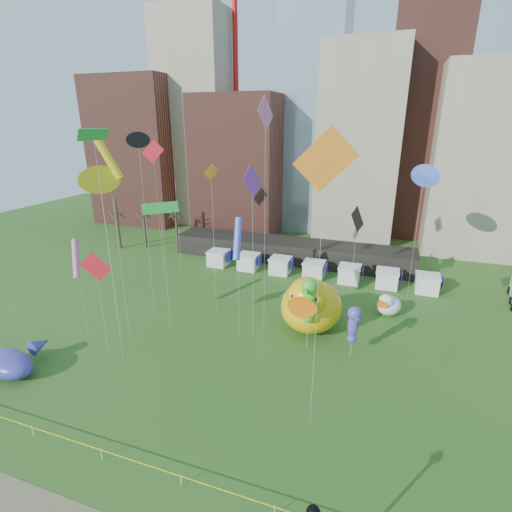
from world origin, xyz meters
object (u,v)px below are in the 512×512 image
at_px(small_duck, 388,305).
at_px(seahorse_green, 309,297).
at_px(whale_inflatable, 10,362).
at_px(big_duck, 310,304).
at_px(seahorse_purple, 353,322).

distance_m(small_duck, seahorse_green, 13.27).
height_order(seahorse_green, whale_inflatable, seahorse_green).
distance_m(big_duck, whale_inflatable, 28.60).
relative_size(small_duck, seahorse_purple, 0.76).
relative_size(seahorse_green, whale_inflatable, 1.03).
xyz_separation_m(big_duck, seahorse_purple, (4.73, -3.58, 0.63)).
relative_size(big_duck, small_duck, 2.19).
distance_m(big_duck, seahorse_green, 4.44).
bearing_deg(big_duck, seahorse_green, -81.33).
xyz_separation_m(seahorse_green, seahorse_purple, (4.22, 0.05, -1.88)).
distance_m(small_duck, seahorse_purple, 10.87).
xyz_separation_m(small_duck, whale_inflatable, (-31.35, -22.70, -0.15)).
bearing_deg(big_duck, seahorse_purple, -36.40).
height_order(small_duck, seahorse_green, seahorse_green).
bearing_deg(whale_inflatable, small_duck, 46.29).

